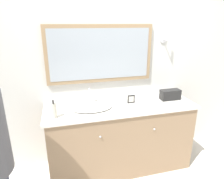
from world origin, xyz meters
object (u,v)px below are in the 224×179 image
at_px(soap_bottle, 54,111).
at_px(appliance_box, 170,95).
at_px(sink_basin, 92,107).
at_px(picture_frame, 131,99).

bearing_deg(soap_bottle, appliance_box, 6.39).
relative_size(sink_basin, appliance_box, 1.85).
bearing_deg(picture_frame, sink_basin, -175.81).
xyz_separation_m(sink_basin, picture_frame, (0.49, 0.04, 0.03)).
bearing_deg(appliance_box, picture_frame, 178.63).
distance_m(appliance_box, picture_frame, 0.52).
bearing_deg(appliance_box, sink_basin, -178.67).
height_order(appliance_box, picture_frame, appliance_box).
bearing_deg(sink_basin, picture_frame, 4.19).
xyz_separation_m(soap_bottle, picture_frame, (0.90, 0.17, -0.03)).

